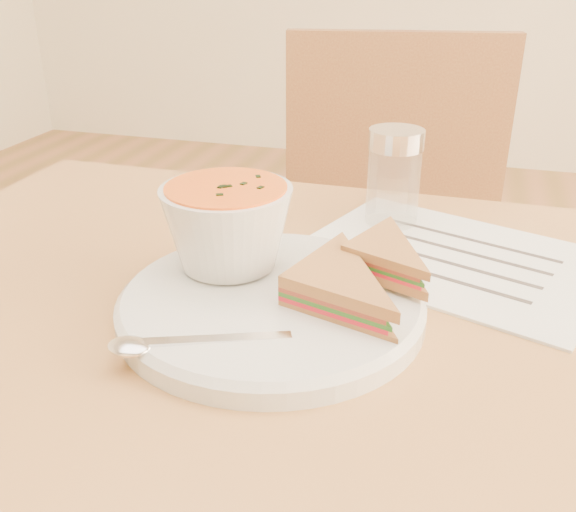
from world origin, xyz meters
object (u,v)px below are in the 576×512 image
(condiment_shaker, at_px, (394,178))
(plate, at_px, (271,306))
(chair_far, at_px, (389,313))
(soup_bowl, at_px, (228,231))

(condiment_shaker, bearing_deg, plate, -106.67)
(chair_far, distance_m, condiment_shaker, 0.45)
(plate, height_order, soup_bowl, soup_bowl)
(soup_bowl, bearing_deg, plate, -35.56)
(chair_far, xyz_separation_m, soup_bowl, (-0.10, -0.48, 0.35))
(soup_bowl, xyz_separation_m, condiment_shaker, (0.13, 0.20, -0.00))
(soup_bowl, distance_m, condiment_shaker, 0.24)
(chair_far, distance_m, plate, 0.60)
(soup_bowl, height_order, condiment_shaker, condiment_shaker)
(chair_far, bearing_deg, plate, 74.49)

